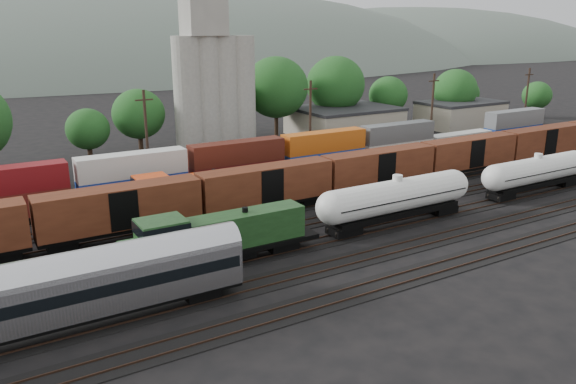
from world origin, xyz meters
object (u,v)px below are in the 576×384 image
passenger_coach (71,287)px  grain_silo (214,81)px  green_locomotive (213,237)px  tank_car_a (396,198)px  orange_locomotive (190,189)px

passenger_coach → grain_silo: size_ratio=0.80×
grain_silo → green_locomotive: bearing=-114.2°
tank_car_a → passenger_coach: bearing=-171.1°
green_locomotive → grain_silo: bearing=65.8°
green_locomotive → orange_locomotive: green_locomotive is taller
tank_car_a → grain_silo: 41.87m
green_locomotive → tank_car_a: (19.87, 0.00, 0.29)m
green_locomotive → orange_locomotive: 15.49m
tank_car_a → grain_silo: size_ratio=0.65×
tank_car_a → orange_locomotive: tank_car_a is taller
passenger_coach → orange_locomotive: (15.88, 20.00, -0.83)m
green_locomotive → grain_silo: 45.76m
orange_locomotive → grain_silo: 31.08m
tank_car_a → passenger_coach: passenger_coach is taller
tank_car_a → grain_silo: (-1.47, 41.00, 8.34)m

